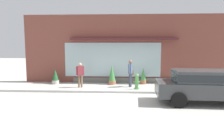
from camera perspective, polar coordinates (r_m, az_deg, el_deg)
The scene contains 11 objects.
ground_plane at distance 11.84m, azimuth 3.11°, elevation -6.04°, with size 60.00×60.00×0.00m, color #B2AFA8.
curb_strip at distance 11.63m, azimuth 3.11°, elevation -5.97°, with size 14.00×0.24×0.12m, color #B2B2AD.
storefront at distance 14.74m, azimuth 3.11°, elevation 5.59°, with size 14.00×0.81×4.74m.
fire_hydrant at distance 12.64m, azimuth 6.78°, elevation -3.11°, with size 0.39×0.36×0.92m.
pedestrian_with_handbag at distance 13.16m, azimuth 5.07°, elevation -0.35°, with size 0.37×0.60×1.72m.
pedestrian_passerby at distance 13.13m, azimuth -8.69°, elevation -0.85°, with size 0.48×0.29×1.55m.
parked_car_dark_gray at distance 10.34m, azimuth 24.02°, elevation -3.58°, with size 4.56×2.11×1.51m.
potted_plant_near_hydrant at distance 14.74m, azimuth -15.21°, elevation -1.83°, with size 0.48×0.48×1.01m.
potted_plant_corner_tall at distance 14.97m, azimuth 18.88°, elevation -1.58°, with size 0.28×0.28×1.14m.
potted_plant_window_right at distance 14.03m, azimuth 0.01°, elevation -1.34°, with size 0.52×0.52×1.34m.
potted_plant_low_front at distance 14.36m, azimuth 8.50°, elevation -1.75°, with size 0.42×0.42×1.07m.
Camera 1 is at (-0.01, -11.55, 2.62)m, focal length 33.50 mm.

